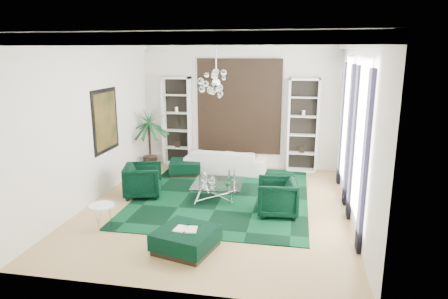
% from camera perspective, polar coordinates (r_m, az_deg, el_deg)
% --- Properties ---
extents(floor, '(6.00, 7.00, 0.02)m').
position_cam_1_polar(floor, '(9.49, -1.04, -8.16)').
color(floor, tan).
rests_on(floor, ground).
extents(ceiling, '(6.00, 7.00, 0.02)m').
position_cam_1_polar(ceiling, '(8.81, -1.15, 15.58)').
color(ceiling, white).
rests_on(ceiling, ground).
extents(wall_back, '(6.00, 0.02, 3.80)m').
position_cam_1_polar(wall_back, '(12.37, 2.19, 6.15)').
color(wall_back, white).
rests_on(wall_back, ground).
extents(wall_front, '(6.00, 0.02, 3.80)m').
position_cam_1_polar(wall_front, '(5.65, -8.27, -3.11)').
color(wall_front, white).
rests_on(wall_front, ground).
extents(wall_left, '(0.02, 7.00, 3.80)m').
position_cam_1_polar(wall_left, '(10.00, -18.29, 3.67)').
color(wall_left, white).
rests_on(wall_left, ground).
extents(wall_right, '(0.02, 7.00, 3.80)m').
position_cam_1_polar(wall_right, '(8.86, 18.36, 2.46)').
color(wall_right, white).
rests_on(wall_right, ground).
extents(crown_molding, '(6.00, 7.00, 0.18)m').
position_cam_1_polar(crown_molding, '(8.81, -1.15, 14.86)').
color(crown_molding, white).
rests_on(crown_molding, ceiling).
extents(ceiling_medallion, '(0.90, 0.90, 0.05)m').
position_cam_1_polar(ceiling_medallion, '(9.10, -0.75, 15.26)').
color(ceiling_medallion, white).
rests_on(ceiling_medallion, ceiling).
extents(tapestry, '(2.50, 0.06, 2.80)m').
position_cam_1_polar(tapestry, '(12.32, 2.16, 6.12)').
color(tapestry, black).
rests_on(tapestry, wall_back).
extents(shelving_left, '(0.90, 0.38, 2.80)m').
position_cam_1_polar(shelving_left, '(12.68, -6.73, 3.97)').
color(shelving_left, white).
rests_on(shelving_left, floor).
extents(shelving_right, '(0.90, 0.38, 2.80)m').
position_cam_1_polar(shelving_right, '(12.12, 11.20, 3.35)').
color(shelving_right, white).
rests_on(shelving_right, floor).
extents(painting, '(0.04, 1.30, 1.60)m').
position_cam_1_polar(painting, '(10.51, -16.52, 3.98)').
color(painting, black).
rests_on(painting, wall_left).
extents(window_near, '(0.03, 1.10, 2.90)m').
position_cam_1_polar(window_near, '(7.99, 19.04, 1.23)').
color(window_near, white).
rests_on(window_near, wall_right).
extents(curtain_near_a, '(0.07, 0.30, 3.25)m').
position_cam_1_polar(curtain_near_a, '(7.29, 19.47, -1.98)').
color(curtain_near_a, black).
rests_on(curtain_near_a, floor).
extents(curtain_near_b, '(0.07, 0.30, 3.25)m').
position_cam_1_polar(curtain_near_b, '(8.79, 17.99, 0.73)').
color(curtain_near_b, black).
rests_on(curtain_near_b, floor).
extents(window_far, '(0.03, 1.10, 2.90)m').
position_cam_1_polar(window_far, '(10.32, 17.19, 4.05)').
color(window_far, white).
rests_on(window_far, wall_right).
extents(curtain_far_a, '(0.07, 0.30, 3.25)m').
position_cam_1_polar(curtain_far_a, '(9.60, 17.38, 1.83)').
color(curtain_far_a, black).
rests_on(curtain_far_a, floor).
extents(curtain_far_b, '(0.07, 0.30, 3.25)m').
position_cam_1_polar(curtain_far_b, '(11.13, 16.48, 3.45)').
color(curtain_far_b, black).
rests_on(curtain_far_b, floor).
extents(rug, '(4.20, 5.00, 0.02)m').
position_cam_1_polar(rug, '(10.16, -0.15, -6.51)').
color(rug, black).
rests_on(rug, floor).
extents(sofa, '(2.43, 1.03, 0.70)m').
position_cam_1_polar(sofa, '(12.00, 0.28, -1.64)').
color(sofa, silver).
rests_on(sofa, floor).
extents(armchair_left, '(1.09, 1.07, 0.81)m').
position_cam_1_polar(armchair_left, '(10.21, -11.50, -4.35)').
color(armchair_left, black).
rests_on(armchair_left, floor).
extents(armchair_right, '(0.96, 0.94, 0.81)m').
position_cam_1_polar(armchair_right, '(8.97, 7.62, -6.74)').
color(armchair_right, black).
rests_on(armchair_right, floor).
extents(coffee_table, '(1.26, 1.26, 0.41)m').
position_cam_1_polar(coffee_table, '(9.87, -0.87, -5.93)').
color(coffee_table, white).
rests_on(coffee_table, floor).
extents(ottoman_side, '(1.07, 1.07, 0.40)m').
position_cam_1_polar(ottoman_side, '(11.92, -5.53, -2.55)').
color(ottoman_side, black).
rests_on(ottoman_side, floor).
extents(ottoman_front, '(1.22, 1.22, 0.40)m').
position_cam_1_polar(ottoman_front, '(7.48, -5.43, -12.71)').
color(ottoman_front, black).
rests_on(ottoman_front, floor).
extents(book, '(0.42, 0.28, 0.03)m').
position_cam_1_polar(book, '(7.39, -5.46, -11.22)').
color(book, white).
rests_on(book, ottoman_front).
extents(side_table, '(0.64, 0.64, 0.50)m').
position_cam_1_polar(side_table, '(8.63, -16.98, -9.21)').
color(side_table, white).
rests_on(side_table, floor).
extents(palm, '(1.81, 1.81, 2.40)m').
position_cam_1_polar(palm, '(12.37, -10.65, 2.64)').
color(palm, '#104420').
rests_on(palm, floor).
extents(chandelier, '(1.05, 1.05, 0.72)m').
position_cam_1_polar(chandelier, '(8.98, -1.13, 9.41)').
color(chandelier, white).
rests_on(chandelier, ceiling).
extents(table_plant, '(0.14, 0.12, 0.24)m').
position_cam_1_polar(table_plant, '(9.48, 0.61, -4.68)').
color(table_plant, '#104420').
rests_on(table_plant, coffee_table).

